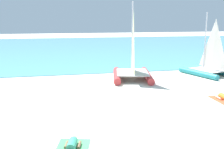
{
  "coord_description": "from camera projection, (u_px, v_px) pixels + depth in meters",
  "views": [
    {
      "loc": [
        -3.1,
        -9.51,
        4.32
      ],
      "look_at": [
        0.0,
        4.93,
        1.2
      ],
      "focal_mm": 42.83,
      "sensor_mm": 36.0,
      "label": 1
    }
  ],
  "objects": [
    {
      "name": "sailboat_red",
      "position": [
        132.0,
        68.0,
        19.16
      ],
      "size": [
        3.52,
        4.69,
        5.5
      ],
      "rotation": [
        0.0,
        0.0,
        -0.21
      ],
      "color": "#CC3838",
      "rests_on": "ground"
    },
    {
      "name": "sailboat_teal",
      "position": [
        208.0,
        66.0,
        20.57
      ],
      "size": [
        3.32,
        4.19,
        4.77
      ],
      "rotation": [
        0.0,
        0.0,
        0.3
      ],
      "color": "teal",
      "rests_on": "ground"
    },
    {
      "name": "sunbather_left",
      "position": [
        71.0,
        147.0,
        8.84
      ],
      "size": [
        0.76,
        1.56,
        0.3
      ],
      "rotation": [
        0.0,
        0.0,
        -0.24
      ],
      "color": "#3FB28C",
      "rests_on": "towel_left"
    },
    {
      "name": "ground_plane",
      "position": [
        98.0,
        76.0,
        20.19
      ],
      "size": [
        120.0,
        120.0,
        0.0
      ],
      "primitive_type": "plane",
      "color": "silver"
    },
    {
      "name": "ocean_water",
      "position": [
        76.0,
        47.0,
        40.23
      ],
      "size": [
        120.0,
        40.0,
        0.05
      ],
      "primitive_type": "cube",
      "color": "#5BB2C1",
      "rests_on": "ground"
    }
  ]
}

